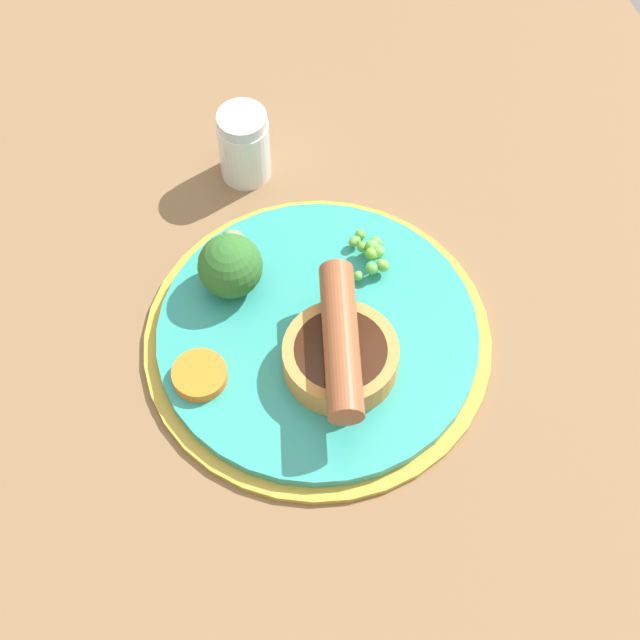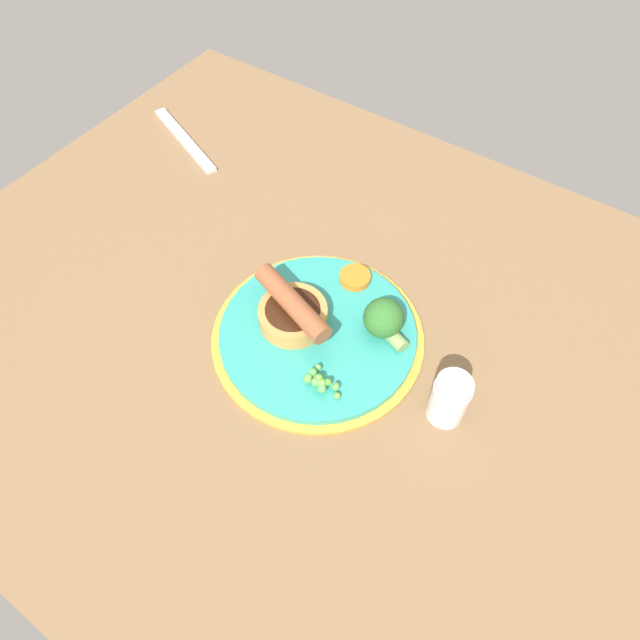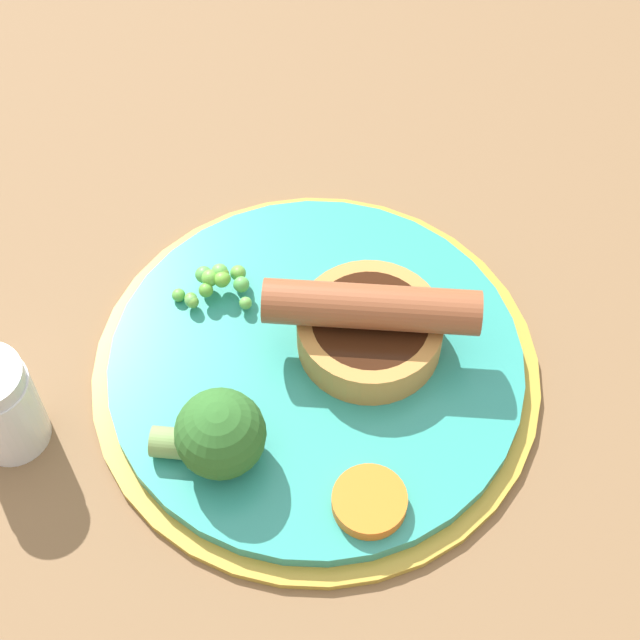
{
  "view_description": "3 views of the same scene",
  "coord_description": "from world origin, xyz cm",
  "px_view_note": "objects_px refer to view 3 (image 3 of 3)",
  "views": [
    {
      "loc": [
        -39.17,
        12.7,
        69.22
      ],
      "look_at": [
        -2.76,
        -1.55,
        5.52
      ],
      "focal_mm": 60.0,
      "sensor_mm": 36.0,
      "label": 1
    },
    {
      "loc": [
        18.07,
        -31.98,
        58.69
      ],
      "look_at": [
        -3.18,
        -0.55,
        5.57
      ],
      "focal_mm": 32.0,
      "sensor_mm": 36.0,
      "label": 2
    },
    {
      "loc": [
        4.33,
        28.23,
        54.58
      ],
      "look_at": [
        -3.62,
        -2.87,
        5.98
      ],
      "focal_mm": 60.0,
      "sensor_mm": 36.0,
      "label": 3
    }
  ],
  "objects_px": {
    "sausage_pudding": "(370,324)",
    "broccoli_floret_near": "(218,434)",
    "dinner_plate": "(316,369)",
    "pea_pile": "(217,282)",
    "carrot_slice_0": "(369,502)",
    "salt_shaker": "(0,405)"
  },
  "relations": [
    {
      "from": "dinner_plate",
      "to": "broccoli_floret_near",
      "type": "distance_m",
      "value": 0.08
    },
    {
      "from": "sausage_pudding",
      "to": "carrot_slice_0",
      "type": "xyz_separation_m",
      "value": [
        0.03,
        0.09,
        -0.01
      ]
    },
    {
      "from": "broccoli_floret_near",
      "to": "salt_shaker",
      "type": "height_order",
      "value": "salt_shaker"
    },
    {
      "from": "sausage_pudding",
      "to": "salt_shaker",
      "type": "height_order",
      "value": "salt_shaker"
    },
    {
      "from": "sausage_pudding",
      "to": "salt_shaker",
      "type": "bearing_deg",
      "value": -161.46
    },
    {
      "from": "broccoli_floret_near",
      "to": "salt_shaker",
      "type": "xyz_separation_m",
      "value": [
        0.11,
        -0.05,
        -0.0
      ]
    },
    {
      "from": "pea_pile",
      "to": "broccoli_floret_near",
      "type": "xyz_separation_m",
      "value": [
        0.02,
        0.1,
        0.01
      ]
    },
    {
      "from": "broccoli_floret_near",
      "to": "dinner_plate",
      "type": "bearing_deg",
      "value": 54.61
    },
    {
      "from": "broccoli_floret_near",
      "to": "carrot_slice_0",
      "type": "xyz_separation_m",
      "value": [
        -0.07,
        0.05,
        -0.02
      ]
    },
    {
      "from": "dinner_plate",
      "to": "sausage_pudding",
      "type": "distance_m",
      "value": 0.04
    },
    {
      "from": "dinner_plate",
      "to": "broccoli_floret_near",
      "type": "bearing_deg",
      "value": 34.48
    },
    {
      "from": "dinner_plate",
      "to": "sausage_pudding",
      "type": "relative_size",
      "value": 2.13
    },
    {
      "from": "dinner_plate",
      "to": "salt_shaker",
      "type": "bearing_deg",
      "value": -1.5
    },
    {
      "from": "broccoli_floret_near",
      "to": "carrot_slice_0",
      "type": "relative_size",
      "value": 1.59
    },
    {
      "from": "sausage_pudding",
      "to": "carrot_slice_0",
      "type": "bearing_deg",
      "value": -87.24
    },
    {
      "from": "sausage_pudding",
      "to": "carrot_slice_0",
      "type": "height_order",
      "value": "sausage_pudding"
    },
    {
      "from": "sausage_pudding",
      "to": "broccoli_floret_near",
      "type": "distance_m",
      "value": 0.1
    },
    {
      "from": "pea_pile",
      "to": "broccoli_floret_near",
      "type": "distance_m",
      "value": 0.1
    },
    {
      "from": "sausage_pudding",
      "to": "pea_pile",
      "type": "distance_m",
      "value": 0.09
    },
    {
      "from": "broccoli_floret_near",
      "to": "carrot_slice_0",
      "type": "bearing_deg",
      "value": -14.67
    },
    {
      "from": "salt_shaker",
      "to": "carrot_slice_0",
      "type": "bearing_deg",
      "value": 151.57
    },
    {
      "from": "sausage_pudding",
      "to": "carrot_slice_0",
      "type": "distance_m",
      "value": 0.1
    }
  ]
}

